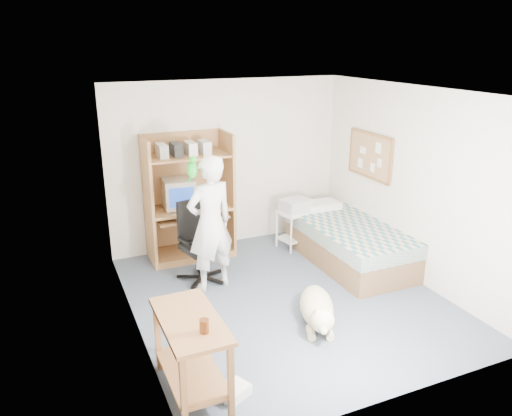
# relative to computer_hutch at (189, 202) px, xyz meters

# --- Properties ---
(floor) EXTENTS (4.00, 4.00, 0.00)m
(floor) POSITION_rel_computer_hutch_xyz_m (0.70, -1.74, -0.82)
(floor) COLOR #4D5968
(floor) RESTS_ON ground
(wall_back) EXTENTS (3.60, 0.02, 2.50)m
(wall_back) POSITION_rel_computer_hutch_xyz_m (0.70, 0.26, 0.43)
(wall_back) COLOR silver
(wall_back) RESTS_ON floor
(wall_right) EXTENTS (0.02, 4.00, 2.50)m
(wall_right) POSITION_rel_computer_hutch_xyz_m (2.50, -1.74, 0.43)
(wall_right) COLOR silver
(wall_right) RESTS_ON floor
(wall_left) EXTENTS (0.02, 4.00, 2.50)m
(wall_left) POSITION_rel_computer_hutch_xyz_m (-1.10, -1.74, 0.43)
(wall_left) COLOR silver
(wall_left) RESTS_ON floor
(ceiling) EXTENTS (3.60, 4.00, 0.02)m
(ceiling) POSITION_rel_computer_hutch_xyz_m (0.70, -1.74, 1.68)
(ceiling) COLOR white
(ceiling) RESTS_ON wall_back
(computer_hutch) EXTENTS (1.20, 0.63, 1.80)m
(computer_hutch) POSITION_rel_computer_hutch_xyz_m (0.00, 0.00, 0.00)
(computer_hutch) COLOR brown
(computer_hutch) RESTS_ON floor
(bed) EXTENTS (1.02, 2.02, 0.66)m
(bed) POSITION_rel_computer_hutch_xyz_m (2.00, -1.12, -0.53)
(bed) COLOR brown
(bed) RESTS_ON floor
(side_desk) EXTENTS (0.50, 1.00, 0.75)m
(side_desk) POSITION_rel_computer_hutch_xyz_m (-0.85, -2.94, -0.33)
(side_desk) COLOR brown
(side_desk) RESTS_ON floor
(corkboard) EXTENTS (0.04, 0.94, 0.66)m
(corkboard) POSITION_rel_computer_hutch_xyz_m (2.47, -0.84, 0.63)
(corkboard) COLOR #976F43
(corkboard) RESTS_ON wall_right
(office_chair) EXTENTS (0.59, 0.59, 1.04)m
(office_chair) POSITION_rel_computer_hutch_xyz_m (-0.10, -0.78, -0.45)
(office_chair) COLOR black
(office_chair) RESTS_ON floor
(person) EXTENTS (0.71, 0.55, 1.74)m
(person) POSITION_rel_computer_hutch_xyz_m (-0.04, -1.09, 0.05)
(person) COLOR silver
(person) RESTS_ON floor
(parrot) EXTENTS (0.13, 0.22, 0.35)m
(parrot) POSITION_rel_computer_hutch_xyz_m (-0.24, -1.07, 0.77)
(parrot) COLOR #148E1B
(parrot) RESTS_ON person
(dog) EXTENTS (0.64, 1.09, 0.43)m
(dog) POSITION_rel_computer_hutch_xyz_m (0.76, -2.39, -0.63)
(dog) COLOR #C8B386
(dog) RESTS_ON floor
(printer_cart) EXTENTS (0.57, 0.49, 0.58)m
(printer_cart) POSITION_rel_computer_hutch_xyz_m (1.55, -0.34, -0.43)
(printer_cart) COLOR silver
(printer_cart) RESTS_ON floor
(printer) EXTENTS (0.49, 0.41, 0.18)m
(printer) POSITION_rel_computer_hutch_xyz_m (1.55, -0.34, -0.15)
(printer) COLOR #B5B4B0
(printer) RESTS_ON printer_cart
(crt_monitor) EXTENTS (0.46, 0.48, 0.40)m
(crt_monitor) POSITION_rel_computer_hutch_xyz_m (-0.14, 0.01, 0.15)
(crt_monitor) COLOR beige
(crt_monitor) RESTS_ON computer_hutch
(keyboard) EXTENTS (0.47, 0.22, 0.03)m
(keyboard) POSITION_rel_computer_hutch_xyz_m (-0.03, -0.16, -0.15)
(keyboard) COLOR beige
(keyboard) RESTS_ON computer_hutch
(pencil_cup) EXTENTS (0.08, 0.08, 0.12)m
(pencil_cup) POSITION_rel_computer_hutch_xyz_m (0.32, -0.09, -0.00)
(pencil_cup) COLOR gold
(pencil_cup) RESTS_ON computer_hutch
(drink_glass) EXTENTS (0.08, 0.08, 0.12)m
(drink_glass) POSITION_rel_computer_hutch_xyz_m (-0.80, -3.19, -0.01)
(drink_glass) COLOR #431E0A
(drink_glass) RESTS_ON side_desk
(floor_box_a) EXTENTS (0.31, 0.29, 0.10)m
(floor_box_a) POSITION_rel_computer_hutch_xyz_m (-0.53, -3.15, -0.77)
(floor_box_a) COLOR silver
(floor_box_a) RESTS_ON floor
(floor_box_b) EXTENTS (0.19, 0.22, 0.08)m
(floor_box_b) POSITION_rel_computer_hutch_xyz_m (-0.56, -3.12, -0.78)
(floor_box_b) COLOR #B7B7B2
(floor_box_b) RESTS_ON floor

